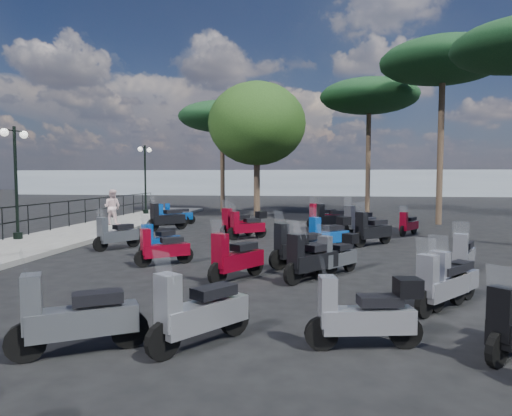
# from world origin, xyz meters

# --- Properties ---
(ground) EXTENTS (120.00, 120.00, 0.00)m
(ground) POSITION_xyz_m (0.00, 0.00, 0.00)
(ground) COLOR black
(ground) RESTS_ON ground
(sidewalk) EXTENTS (3.00, 30.00, 0.15)m
(sidewalk) POSITION_xyz_m (-6.50, 3.00, 0.07)
(sidewalk) COLOR #605E5B
(sidewalk) RESTS_ON ground
(railing) EXTENTS (0.04, 26.04, 1.10)m
(railing) POSITION_xyz_m (-7.80, 2.80, 0.90)
(railing) COLOR black
(railing) RESTS_ON sidewalk
(lamp_post_1) EXTENTS (0.37, 1.11, 3.79)m
(lamp_post_1) POSITION_xyz_m (-7.51, 2.48, 2.31)
(lamp_post_1) COLOR black
(lamp_post_1) RESTS_ON sidewalk
(lamp_post_2) EXTENTS (0.47, 1.12, 3.87)m
(lamp_post_2) POSITION_xyz_m (-7.12, 13.17, 2.36)
(lamp_post_2) COLOR black
(lamp_post_2) RESTS_ON sidewalk
(pedestrian_far) EXTENTS (0.81, 0.66, 1.56)m
(pedestrian_far) POSITION_xyz_m (-6.29, 7.13, 0.93)
(pedestrian_far) COLOR silver
(pedestrian_far) RESTS_ON sidewalk
(scooter_2) EXTENTS (1.30, 1.01, 1.23)m
(scooter_2) POSITION_xyz_m (-1.31, -0.62, 0.43)
(scooter_2) COLOR black
(scooter_2) RESTS_ON ground
(scooter_3) EXTENTS (0.98, 1.48, 1.32)m
(scooter_3) POSITION_xyz_m (-3.60, 1.65, 0.46)
(scooter_3) COLOR black
(scooter_3) RESTS_ON ground
(scooter_4) EXTENTS (1.36, 1.43, 1.48)m
(scooter_4) POSITION_xyz_m (-3.69, 6.65, 0.52)
(scooter_4) COLOR black
(scooter_4) RESTS_ON ground
(scooter_5) EXTENTS (1.53, 0.79, 1.28)m
(scooter_5) POSITION_xyz_m (-3.95, 9.01, 0.44)
(scooter_5) COLOR black
(scooter_5) RESTS_ON ground
(scooter_7) EXTENTS (1.11, 1.44, 1.36)m
(scooter_7) POSITION_xyz_m (1.04, -5.94, 0.47)
(scooter_7) COLOR black
(scooter_7) RESTS_ON ground
(scooter_8) EXTENTS (1.03, 1.53, 1.38)m
(scooter_8) POSITION_xyz_m (0.83, -2.03, 0.48)
(scooter_8) COLOR black
(scooter_8) RESTS_ON ground
(scooter_9) EXTENTS (0.86, 1.38, 1.21)m
(scooter_9) POSITION_xyz_m (-1.88, 0.72, 0.42)
(scooter_9) COLOR black
(scooter_9) RESTS_ON ground
(scooter_10) EXTENTS (1.36, 1.17, 1.30)m
(scooter_10) POSITION_xyz_m (0.08, 4.54, 0.49)
(scooter_10) COLOR black
(scooter_10) RESTS_ON ground
(scooter_11) EXTENTS (1.08, 1.55, 1.42)m
(scooter_11) POSITION_xyz_m (-0.40, 4.98, 0.49)
(scooter_11) COLOR black
(scooter_11) RESTS_ON ground
(scooter_12) EXTENTS (1.55, 1.01, 1.38)m
(scooter_12) POSITION_xyz_m (-0.45, -6.40, 0.48)
(scooter_12) COLOR black
(scooter_12) RESTS_ON ground
(scooter_13) EXTENTS (1.56, 0.57, 1.25)m
(scooter_13) POSITION_xyz_m (3.22, -5.71, 0.47)
(scooter_13) COLOR black
(scooter_13) RESTS_ON ground
(scooter_14) EXTENTS (1.17, 1.39, 1.36)m
(scooter_14) POSITION_xyz_m (2.45, -1.86, 0.47)
(scooter_14) COLOR black
(scooter_14) RESTS_ON ground
(scooter_15) EXTENTS (1.48, 1.22, 1.44)m
(scooter_15) POSITION_xyz_m (2.13, -0.40, 0.50)
(scooter_15) COLOR black
(scooter_15) RESTS_ON ground
(scooter_16) EXTENTS (1.40, 1.21, 1.35)m
(scooter_16) POSITION_xyz_m (2.94, 2.30, 0.51)
(scooter_16) COLOR black
(scooter_16) RESTS_ON ground
(scooter_17) EXTENTS (1.69, 0.90, 1.42)m
(scooter_17) POSITION_xyz_m (3.20, 7.66, 0.49)
(scooter_17) COLOR black
(scooter_17) RESTS_ON ground
(scooter_20) EXTENTS (1.03, 1.30, 1.21)m
(scooter_20) POSITION_xyz_m (3.05, -1.13, 0.45)
(scooter_20) COLOR black
(scooter_20) RESTS_ON ground
(scooter_21) EXTENTS (0.93, 1.39, 1.25)m
(scooter_21) POSITION_xyz_m (2.46, -1.17, 0.43)
(scooter_21) COLOR black
(scooter_21) RESTS_ON ground
(scooter_22) EXTENTS (0.91, 1.28, 1.18)m
(scooter_22) POSITION_xyz_m (6.07, 6.39, 0.41)
(scooter_22) COLOR black
(scooter_22) RESTS_ON ground
(scooter_23) EXTENTS (1.50, 1.09, 1.38)m
(scooter_23) POSITION_xyz_m (2.84, 8.53, 0.48)
(scooter_23) COLOR black
(scooter_23) RESTS_ON ground
(scooter_26) EXTENTS (1.14, 1.30, 1.30)m
(scooter_26) POSITION_xyz_m (4.93, -3.45, 0.45)
(scooter_26) COLOR black
(scooter_26) RESTS_ON ground
(scooter_27) EXTENTS (0.85, 1.49, 1.27)m
(scooter_27) POSITION_xyz_m (5.95, -0.72, 0.44)
(scooter_27) COLOR black
(scooter_27) RESTS_ON ground
(scooter_28) EXTENTS (1.37, 1.35, 1.44)m
(scooter_28) POSITION_xyz_m (4.37, 3.47, 0.50)
(scooter_28) COLOR black
(scooter_28) RESTS_ON ground
(scooter_29) EXTENTS (1.39, 1.41, 1.49)m
(scooter_29) POSITION_xyz_m (4.17, 6.19, 0.52)
(scooter_29) COLOR black
(scooter_29) RESTS_ON ground
(scooter_30) EXTENTS (1.14, 1.30, 1.30)m
(scooter_30) POSITION_xyz_m (4.66, -3.82, 0.45)
(scooter_30) COLOR black
(scooter_30) RESTS_ON ground
(scooter_31) EXTENTS (1.53, 0.79, 1.28)m
(scooter_31) POSITION_xyz_m (-4.14, 8.63, 0.44)
(scooter_31) COLOR black
(scooter_31) RESTS_ON ground
(broadleaf_tree) EXTENTS (5.54, 5.54, 7.60)m
(broadleaf_tree) POSITION_xyz_m (-0.85, 14.19, 5.23)
(broadleaf_tree) COLOR #38281E
(broadleaf_tree) RESTS_ON ground
(pine_0) EXTENTS (5.74, 5.74, 7.94)m
(pine_0) POSITION_xyz_m (5.54, 15.94, 6.91)
(pine_0) COLOR #38281E
(pine_0) RESTS_ON ground
(pine_1) EXTENTS (5.74, 5.74, 8.58)m
(pine_1) POSITION_xyz_m (8.29, 10.73, 7.55)
(pine_1) COLOR #38281E
(pine_1) RESTS_ON ground
(pine_2) EXTENTS (5.55, 5.55, 7.01)m
(pine_2) POSITION_xyz_m (-3.43, 16.95, 6.01)
(pine_2) COLOR #38281E
(pine_2) RESTS_ON ground
(distant_hills) EXTENTS (70.00, 8.00, 3.00)m
(distant_hills) POSITION_xyz_m (0.00, 45.00, 1.50)
(distant_hills) COLOR gray
(distant_hills) RESTS_ON ground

